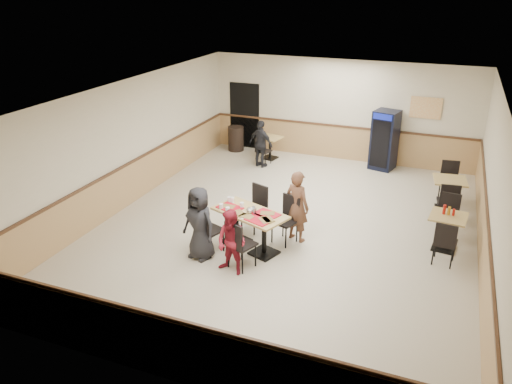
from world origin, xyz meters
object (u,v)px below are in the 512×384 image
at_px(diner_woman_right, 232,243).
at_px(back_table, 270,144).
at_px(side_table_far, 449,190).
at_px(pepsi_cooler, 384,140).
at_px(side_table_near, 447,227).
at_px(lone_diner, 261,144).
at_px(diner_man_opposite, 297,206).
at_px(diner_woman_left, 199,223).
at_px(main_table, 250,224).
at_px(trash_bin, 236,139).

bearing_deg(diner_woman_right, back_table, 117.15).
xyz_separation_m(side_table_far, pepsi_cooler, (-1.86, 2.35, 0.33)).
height_order(diner_woman_right, side_table_far, diner_woman_right).
bearing_deg(side_table_near, side_table_far, 91.06).
xyz_separation_m(lone_diner, side_table_far, (5.21, -1.18, -0.17)).
bearing_deg(side_table_far, side_table_near, -88.94).
bearing_deg(diner_woman_right, diner_man_opposite, 79.88).
height_order(diner_woman_left, side_table_far, diner_woman_left).
height_order(side_table_far, back_table, side_table_far).
xyz_separation_m(main_table, side_table_far, (3.69, 3.41, -0.01)).
bearing_deg(trash_bin, diner_man_opposite, -54.40).
xyz_separation_m(diner_woman_left, diner_man_opposite, (1.55, 1.40, 0.03)).
height_order(lone_diner, trash_bin, lone_diner).
height_order(main_table, side_table_far, main_table).
relative_size(side_table_far, pepsi_cooler, 0.48).
distance_m(main_table, lone_diner, 4.84).
bearing_deg(side_table_far, back_table, 159.43).
distance_m(lone_diner, pepsi_cooler, 3.55).
height_order(diner_woman_left, diner_man_opposite, diner_man_opposite).
distance_m(diner_woman_right, side_table_near, 4.41).
bearing_deg(trash_bin, diner_woman_left, -72.37).
relative_size(side_table_near, back_table, 1.01).
relative_size(diner_man_opposite, trash_bin, 1.97).
bearing_deg(diner_woman_right, pepsi_cooler, 88.57).
bearing_deg(trash_bin, main_table, -63.78).
height_order(main_table, side_table_near, main_table).
distance_m(side_table_near, back_table, 6.56).
xyz_separation_m(diner_woman_right, side_table_near, (3.69, 2.42, -0.14)).
xyz_separation_m(diner_man_opposite, pepsi_cooler, (1.05, 5.06, 0.08)).
relative_size(diner_woman_left, diner_woman_right, 1.17).
bearing_deg(side_table_near, main_table, -159.04).
bearing_deg(pepsi_cooler, side_table_far, -37.80).
height_order(main_table, lone_diner, lone_diner).
height_order(lone_diner, back_table, lone_diner).
bearing_deg(back_table, main_table, -74.16).
xyz_separation_m(diner_woman_left, diner_woman_right, (0.82, -0.30, -0.11)).
height_order(diner_man_opposite, trash_bin, diner_man_opposite).
height_order(diner_woman_right, diner_man_opposite, diner_man_opposite).
height_order(diner_man_opposite, lone_diner, diner_man_opposite).
bearing_deg(side_table_far, main_table, -137.23).
xyz_separation_m(diner_man_opposite, trash_bin, (-3.59, 5.02, -0.38)).
xyz_separation_m(diner_woman_right, lone_diner, (-1.56, 5.59, 0.06)).
relative_size(main_table, side_table_near, 2.20).
bearing_deg(diner_woman_right, side_table_far, 63.75).
relative_size(diner_woman_right, pepsi_cooler, 0.74).
bearing_deg(main_table, diner_woman_left, -117.90).
relative_size(diner_man_opposite, side_table_near, 2.02).
height_order(diner_man_opposite, pepsi_cooler, pepsi_cooler).
xyz_separation_m(diner_woman_right, trash_bin, (-2.86, 6.71, -0.25)).
bearing_deg(lone_diner, side_table_far, -174.76).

